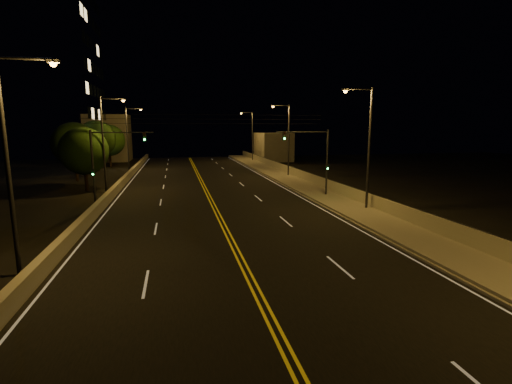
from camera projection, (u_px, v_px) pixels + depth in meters
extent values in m
cube|color=black|center=(222.00, 223.00, 26.05)|extent=(18.00, 120.00, 0.02)
cube|color=gray|center=(363.00, 214.00, 28.28)|extent=(3.60, 120.00, 0.30)
cube|color=gray|center=(340.00, 216.00, 27.90)|extent=(0.14, 120.00, 0.15)
cube|color=#A39E88|center=(383.00, 204.00, 28.51)|extent=(0.30, 120.00, 1.00)
cube|color=#A39E88|center=(82.00, 224.00, 24.06)|extent=(0.45, 120.00, 0.89)
cube|color=gray|center=(273.00, 147.00, 75.66)|extent=(6.00, 10.00, 5.55)
cube|color=gray|center=(109.00, 138.00, 74.03)|extent=(8.00, 8.00, 9.16)
cylinder|color=black|center=(383.00, 198.00, 28.42)|extent=(0.06, 120.00, 0.06)
cube|color=silver|center=(92.00, 230.00, 24.25)|extent=(0.12, 116.00, 0.00)
cube|color=silver|center=(336.00, 217.00, 27.84)|extent=(0.12, 116.00, 0.00)
cube|color=gold|center=(220.00, 223.00, 26.01)|extent=(0.12, 116.00, 0.00)
cube|color=gold|center=(224.00, 223.00, 26.08)|extent=(0.12, 116.00, 0.00)
cube|color=silver|center=(146.00, 283.00, 15.96)|extent=(0.12, 3.00, 0.00)
cube|color=silver|center=(156.00, 228.00, 24.62)|extent=(0.12, 3.00, 0.00)
cube|color=silver|center=(161.00, 202.00, 33.29)|extent=(0.12, 3.00, 0.00)
cube|color=silver|center=(164.00, 187.00, 41.95)|extent=(0.12, 3.00, 0.00)
cube|color=silver|center=(165.00, 177.00, 50.62)|extent=(0.12, 3.00, 0.00)
cube|color=silver|center=(167.00, 169.00, 59.28)|extent=(0.12, 3.00, 0.00)
cube|color=silver|center=(168.00, 164.00, 67.94)|extent=(0.12, 3.00, 0.00)
cube|color=silver|center=(168.00, 160.00, 76.61)|extent=(0.12, 3.00, 0.00)
cube|color=silver|center=(340.00, 267.00, 17.84)|extent=(0.12, 3.00, 0.00)
cube|color=silver|center=(286.00, 221.00, 26.50)|extent=(0.12, 3.00, 0.00)
cube|color=silver|center=(258.00, 198.00, 35.17)|extent=(0.12, 3.00, 0.00)
cube|color=silver|center=(242.00, 184.00, 43.83)|extent=(0.12, 3.00, 0.00)
cube|color=silver|center=(231.00, 175.00, 52.50)|extent=(0.12, 3.00, 0.00)
cube|color=silver|center=(223.00, 168.00, 61.16)|extent=(0.12, 3.00, 0.00)
cube|color=silver|center=(217.00, 163.00, 69.82)|extent=(0.12, 3.00, 0.00)
cube|color=silver|center=(212.00, 159.00, 78.49)|extent=(0.12, 3.00, 0.00)
cylinder|color=#2D2D33|center=(369.00, 151.00, 29.00)|extent=(0.20, 0.20, 9.65)
cylinder|color=#2D2D33|center=(359.00, 89.00, 27.96)|extent=(2.20, 0.12, 0.12)
cube|color=#2D2D33|center=(345.00, 90.00, 27.74)|extent=(0.50, 0.25, 0.14)
sphere|color=#FF9E2D|center=(345.00, 91.00, 27.76)|extent=(0.28, 0.28, 0.28)
cylinder|color=#2D2D33|center=(289.00, 141.00, 49.39)|extent=(0.20, 0.20, 9.65)
cylinder|color=#2D2D33|center=(281.00, 105.00, 48.36)|extent=(2.20, 0.12, 0.12)
cube|color=#2D2D33|center=(273.00, 106.00, 48.14)|extent=(0.50, 0.25, 0.14)
sphere|color=#FF9E2D|center=(273.00, 107.00, 48.16)|extent=(0.28, 0.28, 0.28)
cylinder|color=#2D2D33|center=(252.00, 137.00, 72.35)|extent=(0.20, 0.20, 9.65)
cylinder|color=#2D2D33|center=(247.00, 112.00, 71.31)|extent=(2.20, 0.12, 0.12)
cube|color=#2D2D33|center=(241.00, 113.00, 71.10)|extent=(0.50, 0.25, 0.14)
sphere|color=#FF9E2D|center=(241.00, 113.00, 71.11)|extent=(0.28, 0.28, 0.28)
cylinder|color=#2D2D33|center=(8.00, 170.00, 16.10)|extent=(0.20, 0.20, 9.65)
cylinder|color=#2D2D33|center=(24.00, 58.00, 15.53)|extent=(2.20, 0.12, 0.12)
cube|color=#2D2D33|center=(53.00, 61.00, 15.77)|extent=(0.50, 0.25, 0.14)
sphere|color=#FF9E2D|center=(53.00, 64.00, 15.78)|extent=(0.28, 0.28, 0.28)
cylinder|color=#2D2D33|center=(103.00, 146.00, 37.71)|extent=(0.20, 0.20, 9.65)
cylinder|color=#2D2D33|center=(112.00, 99.00, 37.13)|extent=(2.20, 0.12, 0.12)
cube|color=#2D2D33|center=(123.00, 100.00, 37.38)|extent=(0.50, 0.25, 0.14)
sphere|color=#FF9E2D|center=(123.00, 101.00, 37.39)|extent=(0.28, 0.28, 0.28)
cylinder|color=#2D2D33|center=(127.00, 139.00, 57.05)|extent=(0.20, 0.20, 9.65)
cylinder|color=#2D2D33|center=(133.00, 109.00, 56.47)|extent=(2.20, 0.12, 0.12)
cube|color=#2D2D33|center=(141.00, 109.00, 56.71)|extent=(0.50, 0.25, 0.14)
sphere|color=#FF9E2D|center=(141.00, 110.00, 56.73)|extent=(0.28, 0.28, 0.28)
cylinder|color=#2D2D33|center=(327.00, 164.00, 35.18)|extent=(0.18, 0.18, 6.44)
cylinder|color=#2D2D33|center=(303.00, 132.00, 34.14)|extent=(5.00, 0.10, 0.10)
cube|color=black|center=(284.00, 136.00, 33.83)|extent=(0.28, 0.18, 0.80)
sphere|color=#19FF4C|center=(285.00, 139.00, 33.77)|extent=(0.14, 0.14, 0.14)
cube|color=black|center=(327.00, 166.00, 35.07)|extent=(0.22, 0.14, 0.55)
cylinder|color=#2D2D33|center=(93.00, 169.00, 30.83)|extent=(0.18, 0.18, 6.44)
cylinder|color=#2D2D33|center=(122.00, 132.00, 30.83)|extent=(5.00, 0.10, 0.10)
cube|color=black|center=(144.00, 137.00, 31.26)|extent=(0.28, 0.18, 0.80)
sphere|color=#19FF4C|center=(144.00, 140.00, 31.19)|extent=(0.14, 0.14, 0.14)
cube|color=black|center=(93.00, 172.00, 30.72)|extent=(0.22, 0.14, 0.55)
cylinder|color=black|center=(208.00, 124.00, 33.99)|extent=(22.00, 0.03, 0.03)
cylinder|color=black|center=(208.00, 119.00, 33.92)|extent=(22.00, 0.03, 0.03)
cylinder|color=black|center=(208.00, 115.00, 33.85)|extent=(22.00, 0.03, 0.03)
cube|color=gray|center=(6.00, 78.00, 53.22)|extent=(24.00, 15.00, 27.20)
cylinder|color=black|center=(86.00, 180.00, 39.11)|extent=(0.36, 0.36, 2.34)
sphere|color=black|center=(84.00, 151.00, 38.58)|extent=(4.95, 4.95, 4.95)
cylinder|color=black|center=(77.00, 171.00, 46.50)|extent=(0.36, 0.36, 2.56)
sphere|color=black|center=(74.00, 144.00, 45.92)|extent=(5.40, 5.40, 5.40)
cylinder|color=black|center=(98.00, 162.00, 57.15)|extent=(0.36, 0.36, 2.70)
sphere|color=black|center=(97.00, 139.00, 56.54)|extent=(5.70, 5.70, 5.70)
cylinder|color=black|center=(110.00, 160.00, 63.07)|extent=(0.36, 0.36, 2.50)
sphere|color=black|center=(109.00, 140.00, 62.51)|extent=(5.29, 5.29, 5.29)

